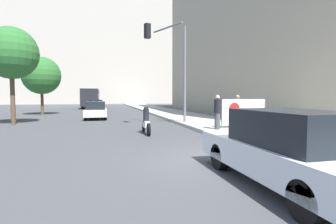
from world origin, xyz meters
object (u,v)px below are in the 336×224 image
jogger_on_sidewalk (217,112)px  car_on_road_nearest (96,110)px  motorcycle_on_road (146,122)px  street_tree_near_curb (11,53)px  city_bus_on_road (91,97)px  car_on_road_midblock (96,106)px  seated_protester (249,124)px  street_tree_midblock (41,76)px  parked_car_curbside (288,149)px  traffic_light_pole (172,57)px  pedestrian_behind (237,110)px  protest_banner (243,112)px

jogger_on_sidewalk → car_on_road_nearest: jogger_on_sidewalk is taller
motorcycle_on_road → street_tree_near_curb: bearing=141.1°
car_on_road_nearest → city_bus_on_road: bearing=93.6°
car_on_road_nearest → street_tree_near_curb: (-5.10, -3.55, 3.89)m
jogger_on_sidewalk → car_on_road_midblock: 21.74m
car_on_road_midblock → city_bus_on_road: city_bus_on_road is taller
seated_protester → car_on_road_nearest: size_ratio=0.25×
street_tree_midblock → street_tree_near_curb: bearing=-88.1°
parked_car_curbside → street_tree_midblock: 26.37m
seated_protester → car_on_road_midblock: 25.05m
car_on_road_nearest → traffic_light_pole: bearing=-53.0°
seated_protester → motorcycle_on_road: seated_protester is taller
traffic_light_pole → street_tree_midblock: bearing=128.9°
parked_car_curbside → pedestrian_behind: bearing=67.2°
seated_protester → jogger_on_sidewalk: bearing=109.2°
street_tree_near_curb → motorcycle_on_road: bearing=-38.9°
traffic_light_pole → parked_car_curbside: traffic_light_pole is taller
pedestrian_behind → car_on_road_nearest: size_ratio=0.37×
parked_car_curbside → street_tree_near_curb: size_ratio=0.74×
city_bus_on_road → motorcycle_on_road: (4.05, -32.27, -1.18)m
car_on_road_midblock → parked_car_curbside: bearing=-80.9°
street_tree_near_curb → jogger_on_sidewalk: bearing=-31.0°
jogger_on_sidewalk → street_tree_near_curb: (-11.28, 6.78, 3.55)m
jogger_on_sidewalk → parked_car_curbside: bearing=112.8°
seated_protester → motorcycle_on_road: bearing=152.8°
city_bus_on_road → protest_banner: bearing=-74.0°
street_tree_midblock → parked_car_curbside: bearing=-68.3°
seated_protester → protest_banner: 4.49m
traffic_light_pole → street_tree_midblock: size_ratio=1.06×
pedestrian_behind → motorcycle_on_road: (-5.36, -0.80, -0.50)m
motorcycle_on_road → street_tree_near_curb: street_tree_near_curb is taller
traffic_light_pole → street_tree_near_curb: 10.37m
protest_banner → street_tree_midblock: street_tree_midblock is taller
car_on_road_nearest → street_tree_near_curb: 7.33m
motorcycle_on_road → car_on_road_nearest: bearing=105.1°
seated_protester → pedestrian_behind: size_ratio=0.68×
seated_protester → protest_banner: size_ratio=0.46×
car_on_road_midblock → street_tree_near_curb: (-4.78, -13.96, 3.88)m
seated_protester → city_bus_on_road: 37.06m
seated_protester → traffic_light_pole: bearing=122.2°
street_tree_near_curb → pedestrian_behind: bearing=-22.6°
car_on_road_nearest → motorcycle_on_road: size_ratio=2.16×
city_bus_on_road → street_tree_midblock: (-4.03, -16.14, 2.21)m
parked_car_curbside → car_on_road_nearest: bearing=103.2°
street_tree_midblock → city_bus_on_road: bearing=76.0°
car_on_road_midblock → motorcycle_on_road: (2.96, -20.22, -0.16)m
seated_protester → car_on_road_midblock: bearing=128.8°
traffic_light_pole → car_on_road_nearest: traffic_light_pole is taller
pedestrian_behind → motorcycle_on_road: 5.44m
car_on_road_nearest → car_on_road_midblock: size_ratio=1.08×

